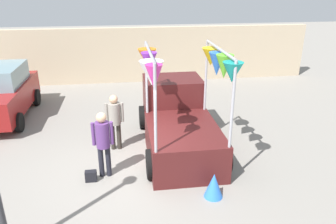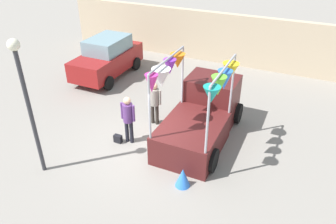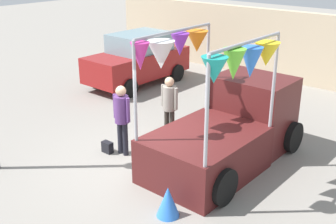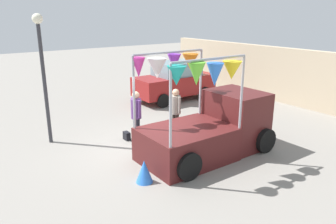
# 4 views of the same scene
# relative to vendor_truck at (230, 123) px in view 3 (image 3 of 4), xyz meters

# --- Properties ---
(ground_plane) EXTENTS (60.00, 60.00, 0.00)m
(ground_plane) POSITION_rel_vendor_truck_xyz_m (-1.40, -1.39, -0.92)
(ground_plane) COLOR gray
(vendor_truck) EXTENTS (2.43, 4.11, 3.11)m
(vendor_truck) POSITION_rel_vendor_truck_xyz_m (0.00, 0.00, 0.00)
(vendor_truck) COLOR #4C1919
(vendor_truck) RESTS_ON ground
(parked_car) EXTENTS (1.88, 4.00, 1.88)m
(parked_car) POSITION_rel_vendor_truck_xyz_m (-5.85, 2.91, 0.03)
(parked_car) COLOR maroon
(parked_car) RESTS_ON ground
(person_customer) EXTENTS (0.53, 0.34, 1.74)m
(person_customer) POSITION_rel_vendor_truck_xyz_m (-2.10, -1.46, 0.14)
(person_customer) COLOR black
(person_customer) RESTS_ON ground
(person_vendor) EXTENTS (0.53, 0.34, 1.68)m
(person_vendor) POSITION_rel_vendor_truck_xyz_m (-1.83, -0.04, 0.10)
(person_vendor) COLOR #2D2823
(person_vendor) RESTS_ON ground
(handbag) EXTENTS (0.28, 0.16, 0.28)m
(handbag) POSITION_rel_vendor_truck_xyz_m (-2.45, -1.66, -0.78)
(handbag) COLOR black
(handbag) RESTS_ON ground
(brick_boundary_wall) EXTENTS (18.00, 0.36, 2.60)m
(brick_boundary_wall) POSITION_rel_vendor_truck_xyz_m (-1.40, 6.93, 0.38)
(brick_boundary_wall) COLOR tan
(brick_boundary_wall) RESTS_ON ground
(folded_kite_bundle_azure) EXTENTS (0.44, 0.44, 0.60)m
(folded_kite_bundle_azure) POSITION_rel_vendor_truck_xyz_m (0.40, -2.69, -0.62)
(folded_kite_bundle_azure) COLOR blue
(folded_kite_bundle_azure) RESTS_ON ground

